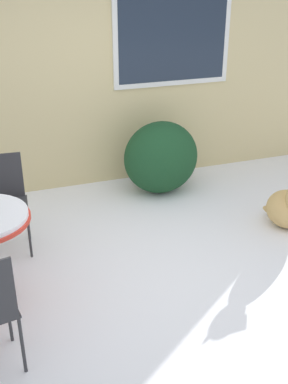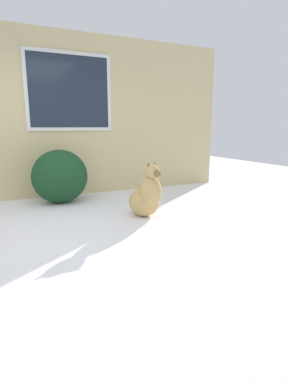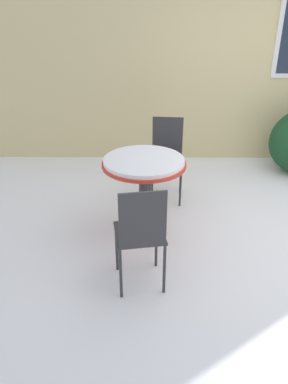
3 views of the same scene
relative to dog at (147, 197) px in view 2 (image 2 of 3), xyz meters
The scene contains 4 objects.
ground_plane 1.61m from the dog, 167.71° to the right, with size 16.00×16.00×0.00m, color white.
house_wall 2.65m from the dog, 128.68° to the left, with size 8.00×0.10×2.85m.
shrub_left 1.63m from the dog, 126.04° to the left, with size 0.90×0.69×0.88m.
dog is the anchor object (origin of this frame).
Camera 2 is at (-0.20, -3.34, 1.24)m, focal length 28.00 mm.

